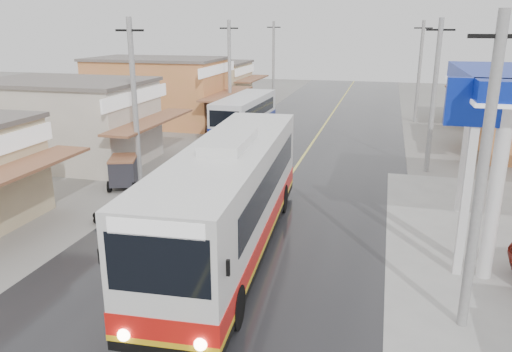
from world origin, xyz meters
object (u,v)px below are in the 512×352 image
(second_bus, at_px, (245,115))
(tricycle_near, at_px, (124,170))
(cyclist, at_px, (131,222))
(tyre_stack, at_px, (103,217))
(coach_bus, at_px, (231,197))

(second_bus, bearing_deg, tricycle_near, -99.72)
(cyclist, distance_m, tricycle_near, 6.18)
(tyre_stack, bearing_deg, cyclist, -30.22)
(tricycle_near, relative_size, tyre_stack, 2.69)
(tyre_stack, bearing_deg, tricycle_near, 107.93)
(coach_bus, height_order, tyre_stack, coach_bus)
(cyclist, xyz_separation_m, tricycle_near, (-3.20, 5.29, 0.26))
(second_bus, height_order, tricycle_near, second_bus)
(cyclist, bearing_deg, coach_bus, 8.08)
(second_bus, xyz_separation_m, tyre_stack, (-1.15, -16.87, -1.33))
(coach_bus, height_order, second_bus, coach_bus)
(coach_bus, bearing_deg, cyclist, 174.76)
(cyclist, relative_size, tyre_stack, 2.31)
(second_bus, bearing_deg, tyre_stack, -92.38)
(coach_bus, height_order, tricycle_near, coach_bus)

